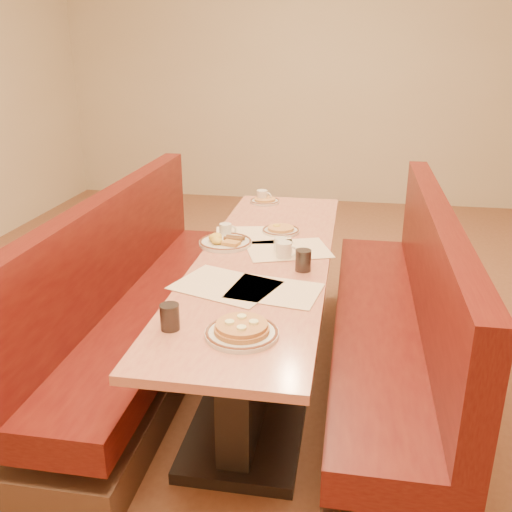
% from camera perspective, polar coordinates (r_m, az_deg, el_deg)
% --- Properties ---
extents(ground, '(8.00, 8.00, 0.00)m').
position_cam_1_polar(ground, '(3.42, 0.77, -11.88)').
color(ground, '#9E6647').
rests_on(ground, ground).
extents(room_envelope, '(6.04, 8.04, 2.82)m').
position_cam_1_polar(room_envelope, '(2.88, 0.96, 22.54)').
color(room_envelope, beige).
rests_on(room_envelope, ground).
extents(diner_table, '(0.70, 2.50, 0.75)m').
position_cam_1_polar(diner_table, '(3.23, 0.80, -6.28)').
color(diner_table, black).
rests_on(diner_table, ground).
extents(booth_left, '(0.55, 2.50, 1.05)m').
position_cam_1_polar(booth_left, '(3.41, -11.49, -5.40)').
color(booth_left, '#4C3326').
rests_on(booth_left, ground).
extents(booth_right, '(0.55, 2.50, 1.05)m').
position_cam_1_polar(booth_right, '(3.22, 13.90, -7.32)').
color(booth_right, '#4C3326').
rests_on(booth_right, ground).
extents(placemat_near_left, '(0.55, 0.48, 0.00)m').
position_cam_1_polar(placemat_near_left, '(2.71, -3.08, -2.93)').
color(placemat_near_left, '#FCE5C5').
rests_on(placemat_near_left, diner_table).
extents(placemat_near_right, '(0.45, 0.37, 0.00)m').
position_cam_1_polar(placemat_near_right, '(2.65, 1.88, -3.49)').
color(placemat_near_right, '#FCE5C5').
rests_on(placemat_near_right, diner_table).
extents(placemat_far_left, '(0.50, 0.42, 0.00)m').
position_cam_1_polar(placemat_far_left, '(3.40, -0.28, 2.12)').
color(placemat_far_left, '#FCE5C5').
rests_on(placemat_far_left, diner_table).
extents(placemat_far_right, '(0.53, 0.47, 0.00)m').
position_cam_1_polar(placemat_far_right, '(3.17, 3.21, 0.65)').
color(placemat_far_right, '#FCE5C5').
rests_on(placemat_far_right, diner_table).
extents(pancake_plate, '(0.29, 0.29, 0.07)m').
position_cam_1_polar(pancake_plate, '(2.26, -1.44, -7.48)').
color(pancake_plate, silver).
rests_on(pancake_plate, diner_table).
extents(eggs_plate, '(0.30, 0.30, 0.06)m').
position_cam_1_polar(eggs_plate, '(3.25, -3.15, 1.46)').
color(eggs_plate, silver).
rests_on(eggs_plate, diner_table).
extents(extra_plate_mid, '(0.23, 0.23, 0.05)m').
position_cam_1_polar(extra_plate_mid, '(3.46, 2.48, 2.62)').
color(extra_plate_mid, silver).
rests_on(extra_plate_mid, diner_table).
extents(extra_plate_far, '(0.21, 0.21, 0.04)m').
position_cam_1_polar(extra_plate_far, '(4.11, 0.89, 5.56)').
color(extra_plate_far, silver).
rests_on(extra_plate_far, diner_table).
extents(coffee_mug_a, '(0.12, 0.08, 0.09)m').
position_cam_1_polar(coffee_mug_a, '(3.04, 2.90, 0.60)').
color(coffee_mug_a, silver).
rests_on(coffee_mug_a, diner_table).
extents(coffee_mug_b, '(0.10, 0.07, 0.08)m').
position_cam_1_polar(coffee_mug_b, '(3.39, -3.02, 2.63)').
color(coffee_mug_b, silver).
rests_on(coffee_mug_b, diner_table).
extents(coffee_mug_c, '(0.10, 0.07, 0.08)m').
position_cam_1_polar(coffee_mug_c, '(3.14, 2.50, 1.15)').
color(coffee_mug_c, silver).
rests_on(coffee_mug_c, diner_table).
extents(coffee_mug_d, '(0.11, 0.08, 0.08)m').
position_cam_1_polar(coffee_mug_d, '(4.13, 0.65, 6.04)').
color(coffee_mug_d, silver).
rests_on(coffee_mug_d, diner_table).
extents(soda_tumbler_near, '(0.08, 0.08, 0.11)m').
position_cam_1_polar(soda_tumbler_near, '(2.32, -8.61, -6.05)').
color(soda_tumbler_near, black).
rests_on(soda_tumbler_near, diner_table).
extents(soda_tumbler_mid, '(0.08, 0.08, 0.11)m').
position_cam_1_polar(soda_tumbler_mid, '(2.88, 4.74, -0.44)').
color(soda_tumbler_mid, black).
rests_on(soda_tumbler_mid, diner_table).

